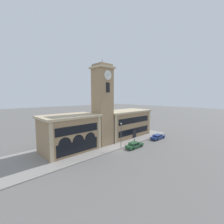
{
  "coord_description": "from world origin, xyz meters",
  "views": [
    {
      "loc": [
        -22.64,
        -21.99,
        11.53
      ],
      "look_at": [
        1.3,
        3.3,
        7.95
      ],
      "focal_mm": 24.0,
      "sensor_mm": 36.0,
      "label": 1
    }
  ],
  "objects_px": {
    "parked_car_near": "(134,145)",
    "street_lamp": "(121,131)",
    "parked_car_mid": "(158,137)",
    "bollard": "(134,141)"
  },
  "relations": [
    {
      "from": "parked_car_mid",
      "to": "bollard",
      "type": "relative_size",
      "value": 4.61
    },
    {
      "from": "street_lamp",
      "to": "bollard",
      "type": "bearing_deg",
      "value": -0.1
    },
    {
      "from": "parked_car_mid",
      "to": "bollard",
      "type": "distance_m",
      "value": 7.98
    },
    {
      "from": "parked_car_mid",
      "to": "parked_car_near",
      "type": "bearing_deg",
      "value": -179.19
    },
    {
      "from": "street_lamp",
      "to": "bollard",
      "type": "relative_size",
      "value": 5.28
    },
    {
      "from": "street_lamp",
      "to": "parked_car_mid",
      "type": "bearing_deg",
      "value": -8.68
    },
    {
      "from": "parked_car_near",
      "to": "street_lamp",
      "type": "xyz_separation_m",
      "value": [
        -2.35,
        1.92,
        3.17
      ]
    },
    {
      "from": "parked_car_mid",
      "to": "street_lamp",
      "type": "xyz_separation_m",
      "value": [
        -12.57,
        1.92,
        3.16
      ]
    },
    {
      "from": "parked_car_near",
      "to": "street_lamp",
      "type": "bearing_deg",
      "value": 141.61
    },
    {
      "from": "bollard",
      "to": "parked_car_mid",
      "type": "bearing_deg",
      "value": -13.85
    }
  ]
}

